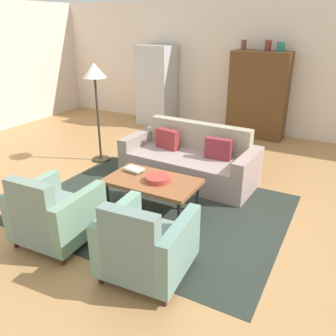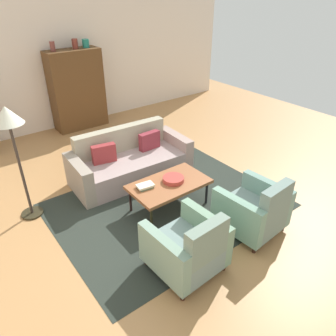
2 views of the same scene
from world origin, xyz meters
name	(u,v)px [view 1 (image 1 of 2)]	position (x,y,z in m)	size (l,w,h in m)	color
ground_plane	(145,209)	(0.00, 0.00, 0.00)	(11.91, 11.91, 0.00)	#B2804D
wall_back	(246,68)	(0.00, 4.28, 1.40)	(9.93, 0.12, 2.80)	silver
area_rug	(155,208)	(0.11, 0.08, 0.00)	(3.40, 2.60, 0.01)	#293029
couch	(191,161)	(0.11, 1.22, 0.29)	(2.14, 1.00, 0.86)	gray
coffee_table	(152,182)	(0.11, 0.03, 0.41)	(1.20, 0.70, 0.45)	black
armchair_left	(53,216)	(-0.49, -1.13, 0.34)	(0.83, 0.83, 0.88)	black
armchair_right	(144,247)	(0.71, -1.13, 0.34)	(0.85, 0.85, 0.88)	#3A2412
fruit_bowl	(158,179)	(0.19, 0.03, 0.48)	(0.33, 0.33, 0.07)	#AE3A32
book_stack	(134,170)	(-0.25, 0.14, 0.47)	(0.27, 0.19, 0.05)	#546D51
cabinet	(258,95)	(0.41, 3.94, 0.90)	(1.20, 0.51, 1.80)	#55361B
vase_tall	(244,45)	(0.01, 3.93, 1.90)	(0.11, 0.11, 0.20)	brown
vase_round	(268,45)	(0.51, 3.93, 1.91)	(0.13, 0.13, 0.21)	maroon
vase_small	(281,47)	(0.76, 3.93, 1.89)	(0.15, 0.15, 0.18)	#1F7868
refrigerator	(157,86)	(-2.03, 3.83, 0.93)	(0.80, 0.73, 1.85)	#B7BABF
floor_lamp	(95,80)	(-1.67, 1.16, 1.44)	(0.40, 0.40, 1.72)	#2C2819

